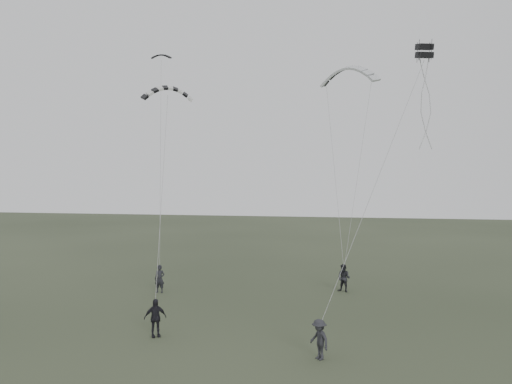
% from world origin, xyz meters
% --- Properties ---
extents(ground, '(140.00, 140.00, 0.00)m').
position_xyz_m(ground, '(0.00, 0.00, 0.00)').
color(ground, '#2E3724').
rests_on(ground, ground).
extents(flyer_left, '(0.70, 0.47, 1.90)m').
position_xyz_m(flyer_left, '(-5.75, 6.46, 0.95)').
color(flyer_left, black).
rests_on(flyer_left, ground).
extents(flyer_right, '(1.15, 1.05, 1.91)m').
position_xyz_m(flyer_right, '(6.70, 8.89, 0.95)').
color(flyer_right, black).
rests_on(flyer_right, ground).
extents(flyer_center, '(1.19, 1.00, 1.91)m').
position_xyz_m(flyer_center, '(-2.57, -2.43, 0.95)').
color(flyer_center, black).
rests_on(flyer_center, ground).
extents(flyer_far, '(1.24, 1.30, 1.77)m').
position_xyz_m(flyer_far, '(5.65, -4.07, 0.89)').
color(flyer_far, '#25252A').
rests_on(flyer_far, ground).
extents(kite_dark_small, '(1.58, 0.69, 0.60)m').
position_xyz_m(kite_dark_small, '(-7.46, 11.54, 17.44)').
color(kite_dark_small, black).
rests_on(kite_dark_small, flyer_left).
extents(kite_pale_large, '(4.80, 3.26, 2.06)m').
position_xyz_m(kite_pale_large, '(6.95, 12.60, 16.13)').
color(kite_pale_large, '#B6B9BC').
rests_on(kite_pale_large, flyer_right).
extents(kite_striped, '(3.53, 2.59, 1.49)m').
position_xyz_m(kite_striped, '(-4.89, 5.93, 13.86)').
color(kite_striped, black).
rests_on(kite_striped, flyer_center).
extents(kite_box, '(0.97, 1.06, 0.90)m').
position_xyz_m(kite_box, '(10.91, 2.60, 14.79)').
color(kite_box, black).
rests_on(kite_box, flyer_far).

